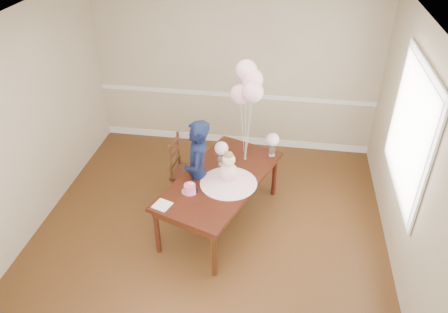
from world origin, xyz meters
TOP-DOWN VIEW (x-y plane):
  - floor at (0.00, 0.00)m, footprint 4.50×5.00m
  - ceiling at (0.00, 0.00)m, footprint 4.50×5.00m
  - wall_back at (0.00, 2.50)m, footprint 4.50×0.02m
  - wall_left at (-2.25, 0.00)m, footprint 0.02×5.00m
  - wall_right at (2.25, 0.00)m, footprint 0.02×5.00m
  - chair_rail_trim at (0.00, 2.49)m, footprint 4.50×0.02m
  - baseboard_trim at (0.00, 2.49)m, footprint 4.50×0.02m
  - window_frame at (2.23, 0.50)m, footprint 0.02×1.66m
  - window_blinds at (2.21, 0.50)m, footprint 0.01×1.50m
  - dining_table_top at (0.11, 0.46)m, footprint 1.52×2.09m
  - table_apron at (0.11, 0.46)m, footprint 1.40×1.96m
  - table_leg_fl at (-0.56, -0.22)m, footprint 0.08×0.08m
  - table_leg_fr at (0.19, -0.49)m, footprint 0.08×0.08m
  - table_leg_bl at (0.03, 1.41)m, footprint 0.08×0.08m
  - table_leg_br at (0.77, 1.14)m, footprint 0.08×0.08m
  - baby_skirt at (0.22, 0.37)m, footprint 0.91×0.91m
  - baby_torso at (0.22, 0.37)m, footprint 0.23×0.23m
  - baby_head at (0.22, 0.37)m, footprint 0.16×0.16m
  - baby_hair at (0.22, 0.37)m, footprint 0.11×0.11m
  - cake_platter at (-0.21, 0.13)m, footprint 0.26×0.26m
  - birthday_cake at (-0.21, 0.13)m, footprint 0.18×0.18m
  - cake_flower_a at (-0.21, 0.13)m, footprint 0.03×0.03m
  - cake_flower_b at (-0.18, 0.13)m, footprint 0.03×0.03m
  - rose_vase_near at (0.07, 0.77)m, footprint 0.12×0.12m
  - roses_near at (0.07, 0.77)m, footprint 0.18×0.18m
  - rose_vase_far at (0.71, 1.09)m, footprint 0.12×0.12m
  - roses_far at (0.71, 1.09)m, footprint 0.18×0.18m
  - napkin at (-0.47, -0.18)m, footprint 0.24×0.24m
  - balloon_weight at (0.37, 0.91)m, footprint 0.05×0.05m
  - balloon_a at (0.28, 0.95)m, footprint 0.26×0.26m
  - balloon_b at (0.44, 0.84)m, footprint 0.26×0.26m
  - balloon_c at (0.42, 1.00)m, footprint 0.26×0.26m
  - balloon_d at (0.34, 1.05)m, footprint 0.26×0.26m
  - balloon_ribbon_a at (0.32, 0.93)m, footprint 0.08×0.03m
  - balloon_ribbon_b at (0.40, 0.88)m, footprint 0.08×0.08m
  - balloon_ribbon_c at (0.39, 0.96)m, footprint 0.05×0.08m
  - balloon_ribbon_d at (0.35, 0.98)m, footprint 0.04×0.12m
  - dining_chair_seat at (-0.41, 0.88)m, footprint 0.45×0.45m
  - chair_leg_fl at (-0.60, 0.72)m, footprint 0.04×0.04m
  - chair_leg_fr at (-0.26, 0.70)m, footprint 0.04×0.04m
  - chair_leg_bl at (-0.57, 1.06)m, footprint 0.04×0.04m
  - chair_leg_br at (-0.23, 1.03)m, footprint 0.04×0.04m
  - chair_back_post_l at (-0.62, 0.73)m, footprint 0.04×0.04m
  - chair_back_post_r at (-0.59, 1.07)m, footprint 0.04×0.04m
  - chair_slat_low at (-0.60, 0.90)m, footprint 0.06×0.38m
  - chair_slat_mid at (-0.60, 0.90)m, footprint 0.06×0.38m
  - chair_slat_top at (-0.60, 0.90)m, footprint 0.06×0.38m
  - woman at (-0.19, 0.50)m, footprint 0.43×0.58m

SIDE VIEW (x-z plane):
  - floor at x=0.00m, z-range 0.00..0.00m
  - baseboard_trim at x=0.00m, z-range 0.00..0.12m
  - chair_leg_fl at x=-0.60m, z-range 0.00..0.41m
  - chair_leg_fr at x=-0.26m, z-range 0.00..0.41m
  - chair_leg_bl at x=-0.57m, z-range 0.00..0.41m
  - chair_leg_br at x=-0.23m, z-range 0.00..0.41m
  - table_leg_fl at x=-0.56m, z-range 0.00..0.66m
  - table_leg_fr at x=0.19m, z-range 0.00..0.66m
  - table_leg_bl at x=0.03m, z-range 0.00..0.66m
  - table_leg_br at x=0.77m, z-range 0.00..0.66m
  - dining_chair_seat at x=-0.41m, z-range 0.40..0.45m
  - chair_slat_low at x=-0.60m, z-range 0.56..0.61m
  - table_apron at x=0.11m, z-range 0.56..0.66m
  - dining_table_top at x=0.11m, z-range 0.66..0.70m
  - chair_back_post_l at x=-0.62m, z-range 0.44..0.97m
  - chair_back_post_r at x=-0.59m, z-range 0.44..0.97m
  - cake_platter at x=-0.21m, z-range 0.70..0.71m
  - napkin at x=-0.47m, z-range 0.70..0.71m
  - balloon_weight at x=0.37m, z-range 0.70..0.72m
  - woman at x=-0.19m, z-range 0.00..1.46m
  - chair_slat_mid at x=-0.60m, z-range 0.71..0.76m
  - baby_skirt at x=0.22m, z-range 0.70..0.80m
  - birthday_cake at x=-0.21m, z-range 0.71..0.81m
  - rose_vase_near at x=0.07m, z-range 0.70..0.85m
  - rose_vase_far at x=0.71m, z-range 0.70..0.85m
  - cake_flower_a at x=-0.21m, z-range 0.81..0.83m
  - cake_flower_b at x=-0.18m, z-range 0.81..0.83m
  - baby_torso at x=0.22m, z-range 0.76..0.99m
  - chair_slat_top at x=-0.60m, z-range 0.87..0.91m
  - chair_rail_trim at x=0.00m, z-range 0.86..0.94m
  - roses_near at x=0.07m, z-range 0.86..1.04m
  - roses_far at x=0.71m, z-range 0.86..1.04m
  - baby_head at x=0.22m, z-range 0.97..1.13m
  - baby_hair at x=0.22m, z-range 1.05..1.16m
  - balloon_ribbon_a at x=0.32m, z-range 0.72..1.50m
  - balloon_ribbon_b at x=0.40m, z-range 0.72..1.59m
  - balloon_ribbon_c at x=0.39m, z-range 0.72..1.69m
  - balloon_ribbon_d at x=0.35m, z-range 0.72..1.78m
  - wall_back at x=0.00m, z-range 0.00..2.70m
  - wall_left at x=-2.25m, z-range 0.00..2.70m
  - wall_right at x=2.25m, z-range 0.00..2.70m
  - window_frame at x=2.23m, z-range 0.77..2.33m
  - window_blinds at x=2.21m, z-range 0.85..2.25m
  - balloon_a at x=0.28m, z-range 1.51..1.78m
  - balloon_b at x=0.44m, z-range 1.61..1.87m
  - balloon_c at x=0.42m, z-range 1.70..1.96m
  - balloon_d at x=0.34m, z-range 1.79..2.06m
  - ceiling at x=0.00m, z-range 2.69..2.71m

